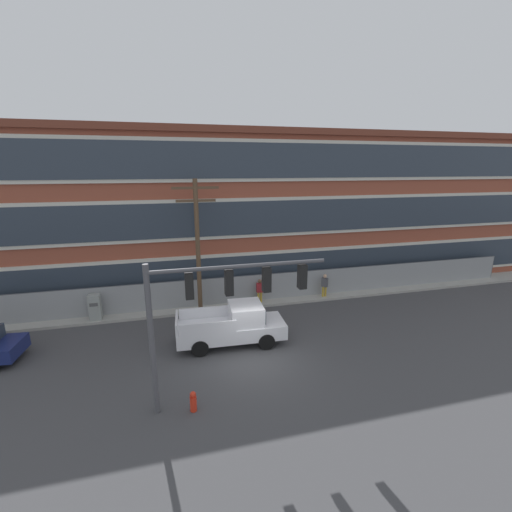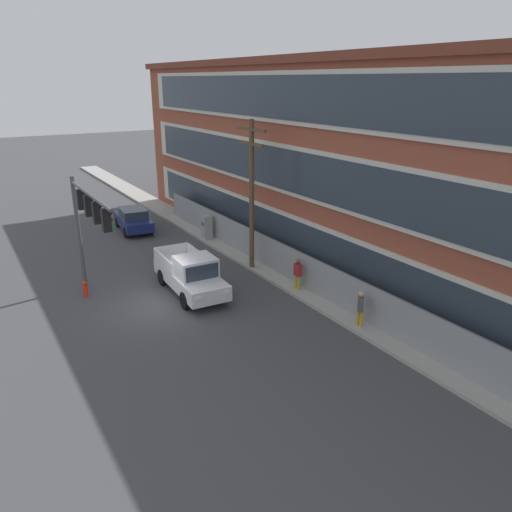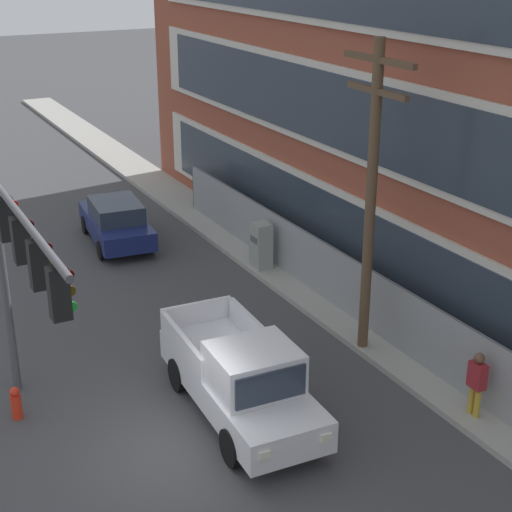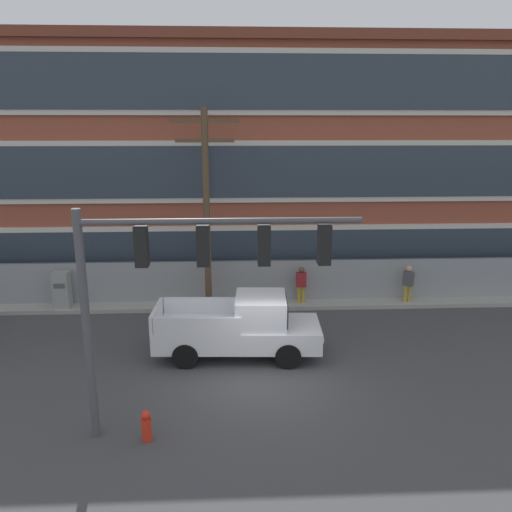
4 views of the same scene
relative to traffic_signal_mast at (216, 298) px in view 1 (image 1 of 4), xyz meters
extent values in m
plane|color=#424244|center=(1.95, 2.34, -4.15)|extent=(160.00, 160.00, 0.00)
cube|color=#9E9B93|center=(1.95, 8.99, -4.07)|extent=(80.00, 1.81, 0.16)
cube|color=brown|center=(5.29, 14.82, 1.08)|extent=(46.43, 9.86, 10.45)
cube|color=beige|center=(5.29, 9.83, -2.23)|extent=(42.72, 0.10, 2.51)
cube|color=#2D3844|center=(5.29, 9.77, -2.23)|extent=(40.86, 0.06, 2.09)
cube|color=beige|center=(5.29, 9.83, 1.25)|extent=(42.72, 0.10, 2.51)
cube|color=#2D3844|center=(5.29, 9.77, 1.25)|extent=(40.86, 0.06, 2.09)
cube|color=beige|center=(5.29, 9.83, 4.74)|extent=(42.72, 0.10, 2.51)
cube|color=#2D3844|center=(5.29, 9.77, 4.74)|extent=(40.86, 0.06, 2.09)
cube|color=brown|center=(5.29, 14.82, 6.50)|extent=(46.93, 10.36, 0.40)
cube|color=gray|center=(5.20, 8.99, -3.22)|extent=(34.87, 0.04, 1.86)
cylinder|color=#4C4C51|center=(22.64, 8.99, -3.22)|extent=(0.06, 0.06, 1.86)
cylinder|color=#4C4C51|center=(5.20, 8.99, -2.29)|extent=(34.87, 0.05, 0.05)
cylinder|color=#4C4C51|center=(-2.23, 0.00, -1.39)|extent=(0.20, 0.20, 5.52)
cylinder|color=#4C4C51|center=(0.87, 0.00, 1.07)|extent=(6.19, 0.14, 0.14)
cube|color=black|center=(-0.88, 0.00, 0.52)|extent=(0.28, 0.32, 0.90)
cylinder|color=red|center=(-0.88, 0.18, 0.80)|extent=(0.04, 0.18, 0.18)
cylinder|color=#503E08|center=(-0.88, 0.18, 0.52)|extent=(0.04, 0.18, 0.18)
cylinder|color=#0A4011|center=(-0.88, 0.18, 0.24)|extent=(0.04, 0.18, 0.18)
cube|color=black|center=(0.47, 0.00, 0.52)|extent=(0.28, 0.32, 0.90)
cylinder|color=#4B0807|center=(0.47, 0.18, 0.80)|extent=(0.04, 0.18, 0.18)
cylinder|color=gold|center=(0.47, 0.18, 0.52)|extent=(0.04, 0.18, 0.18)
cylinder|color=#0A4011|center=(0.47, 0.18, 0.24)|extent=(0.04, 0.18, 0.18)
cube|color=black|center=(1.81, 0.00, 0.52)|extent=(0.28, 0.32, 0.90)
cylinder|color=#4B0807|center=(1.81, 0.18, 0.80)|extent=(0.04, 0.18, 0.18)
cylinder|color=#503E08|center=(1.81, 0.18, 0.52)|extent=(0.04, 0.18, 0.18)
cylinder|color=green|center=(1.81, 0.18, 0.24)|extent=(0.04, 0.18, 0.18)
cube|color=black|center=(3.16, 0.00, 0.52)|extent=(0.28, 0.32, 0.90)
cylinder|color=#4B0807|center=(3.16, 0.18, 0.80)|extent=(0.04, 0.18, 0.18)
cylinder|color=#503E08|center=(3.16, 0.18, 0.52)|extent=(0.04, 0.18, 0.18)
cylinder|color=green|center=(3.16, 0.18, 0.24)|extent=(0.04, 0.18, 0.18)
cube|color=silver|center=(1.24, 4.16, -3.40)|extent=(5.34, 2.16, 0.70)
cube|color=silver|center=(1.97, 4.13, -2.58)|extent=(1.66, 1.83, 0.93)
cube|color=#283342|center=(2.78, 4.09, -2.58)|extent=(0.14, 1.56, 0.70)
cube|color=silver|center=(0.10, 5.11, -2.77)|extent=(2.63, 0.25, 0.56)
cube|color=silver|center=(0.01, 3.33, -2.77)|extent=(2.63, 0.25, 0.56)
cube|color=silver|center=(-1.35, 4.29, -2.77)|extent=(0.19, 1.83, 0.56)
cylinder|color=black|center=(2.85, 4.96, -3.75)|extent=(0.81, 0.30, 0.80)
cylinder|color=black|center=(2.77, 3.22, -3.75)|extent=(0.81, 0.30, 0.80)
cylinder|color=black|center=(-0.30, 5.11, -3.75)|extent=(0.81, 0.30, 0.80)
cylinder|color=black|center=(-0.38, 3.37, -3.75)|extent=(0.81, 0.30, 0.80)
cube|color=white|center=(3.91, 4.70, -3.29)|extent=(0.07, 0.24, 0.16)
cube|color=white|center=(3.85, 3.37, -3.29)|extent=(0.07, 0.24, 0.16)
cylinder|color=black|center=(-8.98, 5.93, -3.83)|extent=(0.66, 0.26, 0.64)
cylinder|color=brown|center=(0.11, 8.29, -0.20)|extent=(0.26, 0.26, 7.90)
cube|color=brown|center=(0.11, 8.29, 3.25)|extent=(2.57, 0.14, 0.14)
cube|color=brown|center=(0.11, 8.29, 2.55)|extent=(2.19, 0.14, 0.14)
cube|color=#939993|center=(-5.72, 8.46, -3.33)|extent=(0.62, 0.52, 1.64)
cube|color=#515151|center=(-5.72, 8.19, -3.00)|extent=(0.43, 0.02, 0.20)
cylinder|color=#B7932D|center=(8.21, 8.52, -3.72)|extent=(0.14, 0.14, 0.85)
cylinder|color=#B7932D|center=(8.39, 8.52, -3.72)|extent=(0.14, 0.14, 0.85)
cube|color=#4C4C51|center=(8.30, 8.52, -3.00)|extent=(0.46, 0.45, 0.60)
sphere|color=tan|center=(8.30, 8.52, -2.58)|extent=(0.24, 0.24, 0.24)
cylinder|color=#B7932D|center=(3.79, 8.59, -3.72)|extent=(0.14, 0.14, 0.85)
cylinder|color=#B7932D|center=(3.97, 8.59, -3.72)|extent=(0.14, 0.14, 0.85)
cube|color=maroon|center=(3.88, 8.59, -3.00)|extent=(0.41, 0.25, 0.60)
sphere|color=brown|center=(3.88, 8.59, -2.58)|extent=(0.24, 0.24, 0.24)
cylinder|color=red|center=(-0.96, -0.27, -3.86)|extent=(0.24, 0.24, 0.58)
sphere|color=red|center=(-0.96, -0.27, -3.48)|extent=(0.22, 0.22, 0.22)
camera|label=1|loc=(-1.40, -11.02, 4.39)|focal=24.00mm
camera|label=2|loc=(21.76, -4.72, 5.59)|focal=35.00mm
camera|label=3|loc=(14.63, -2.56, 5.73)|focal=55.00mm
camera|label=4|loc=(1.15, -10.73, 3.09)|focal=35.00mm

